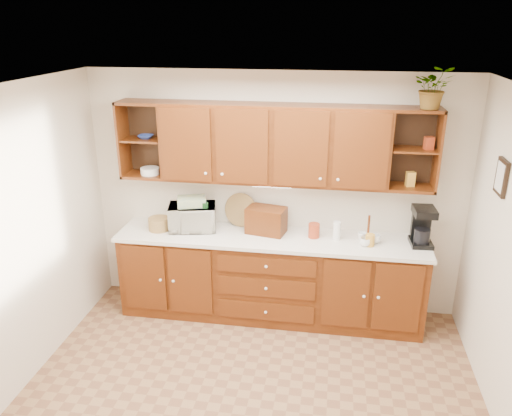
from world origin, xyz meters
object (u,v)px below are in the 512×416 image
(microwave, at_px, (192,217))
(potted_plant, at_px, (434,88))
(coffee_maker, at_px, (422,226))
(bread_box, at_px, (266,220))

(microwave, distance_m, potted_plant, 2.72)
(coffee_maker, height_order, potted_plant, potted_plant)
(bread_box, distance_m, potted_plant, 2.08)
(microwave, relative_size, potted_plant, 1.27)
(microwave, distance_m, bread_box, 0.80)
(bread_box, height_order, coffee_maker, coffee_maker)
(microwave, height_order, bread_box, bread_box)
(coffee_maker, relative_size, potted_plant, 1.01)
(bread_box, height_order, potted_plant, potted_plant)
(bread_box, bearing_deg, coffee_maker, 10.57)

